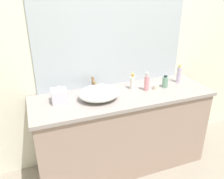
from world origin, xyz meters
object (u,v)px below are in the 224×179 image
Objects in this scene: perfume_bottle at (179,74)px; spray_can at (147,82)px; sink_basin at (99,93)px; lotion_bottle at (165,82)px; candle_jar at (156,87)px; tissue_box at (59,95)px; soap_dispenser at (132,82)px.

spray_can is (-0.43, -0.07, -0.01)m from perfume_bottle.
sink_basin is 1.95× the size of spray_can.
perfume_bottle is (0.21, 0.06, 0.03)m from lotion_bottle.
spray_can reaches higher than candle_jar.
perfume_bottle is 1.21× the size of tissue_box.
lotion_bottle is at bearing 3.94° from candle_jar.
perfume_bottle reaches higher than tissue_box.
tissue_box is at bearing -177.29° from soap_dispenser.
soap_dispenser is 0.74m from tissue_box.
perfume_bottle is 0.33m from candle_jar.
perfume_bottle is at bearing 17.11° from lotion_bottle.
tissue_box is 2.89× the size of candle_jar.
perfume_bottle is 0.99× the size of spray_can.
soap_dispenser is at bearing 15.12° from sink_basin.
spray_can is at bearing 2.40° from sink_basin.
tissue_box is at bearing 177.65° from lotion_bottle.
sink_basin is 6.85× the size of candle_jar.
tissue_box is (-0.86, 0.05, -0.02)m from spray_can.
sink_basin is 0.50m from spray_can.
lotion_bottle is 2.26× the size of candle_jar.
soap_dispenser reaches higher than candle_jar.
spray_can reaches higher than perfume_bottle.
sink_basin is 1.96× the size of perfume_bottle.
candle_jar is at bearing -167.29° from perfume_bottle.
candle_jar is (-0.32, -0.07, -0.07)m from perfume_bottle.
soap_dispenser is at bearing 2.71° from tissue_box.
tissue_box is (-0.74, -0.04, -0.00)m from soap_dispenser.
lotion_bottle is (0.33, -0.08, -0.01)m from soap_dispenser.
perfume_bottle reaches higher than lotion_bottle.
soap_dispenser is 0.88× the size of perfume_bottle.
sink_basin is at bearing -11.12° from tissue_box.
sink_basin is 0.94m from perfume_bottle.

